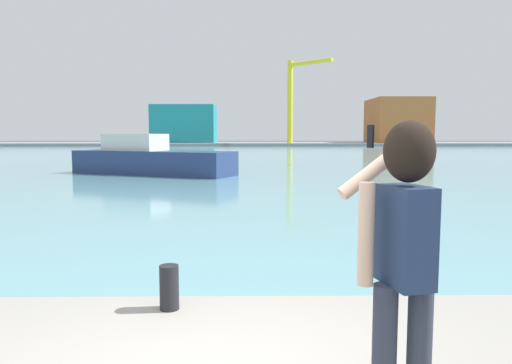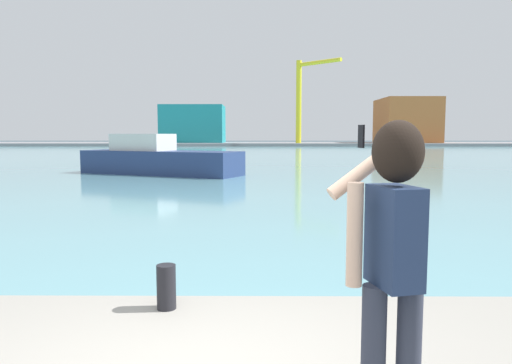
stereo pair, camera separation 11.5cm
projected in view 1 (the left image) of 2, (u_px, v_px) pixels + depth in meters
The scene contains 9 objects.
ground_plane at pixel (248, 154), 52.73m from camera, with size 220.00×220.00×0.00m, color #334751.
harbor_water at pixel (248, 153), 54.72m from camera, with size 140.00×100.00×0.02m, color #6BA8B2.
far_shore_dock at pixel (249, 144), 94.49m from camera, with size 140.00×20.00×0.55m, color gray.
person_photographer at pixel (403, 242), 2.66m from camera, with size 0.53×0.54×1.74m.
harbor_bollard at pixel (169, 287), 4.53m from camera, with size 0.18×0.18×0.43m, color black.
boat_moored at pixel (150, 159), 25.44m from camera, with size 9.15×5.89×2.15m.
warehouse_left at pixel (184, 124), 93.70m from camera, with size 12.11×9.05×7.24m, color teal.
warehouse_right at pixel (397, 121), 93.95m from camera, with size 10.26×12.51×8.56m, color #B26633.
port_crane at pixel (295, 93), 86.72m from camera, with size 7.31×7.15×15.00m.
Camera 1 is at (0.22, -2.78, 2.14)m, focal length 33.50 mm.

